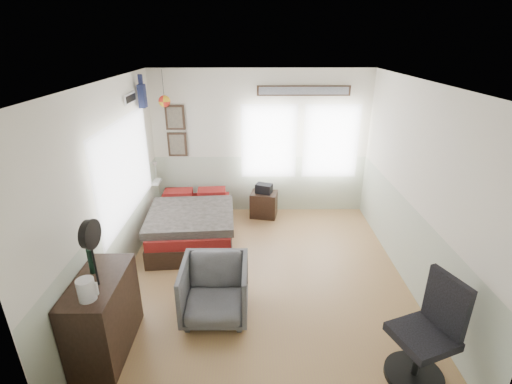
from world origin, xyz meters
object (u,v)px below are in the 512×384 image
nightstand (264,204)px  task_chair (426,340)px  armchair (215,290)px  bed (193,224)px  dresser (104,315)px

nightstand → task_chair: task_chair is taller
armchair → nightstand: size_ratio=1.68×
task_chair → bed: bearing=113.1°
armchair → bed: bearing=106.7°
nightstand → bed: bearing=-133.5°
bed → armchair: (0.56, -1.88, 0.08)m
dresser → nightstand: size_ratio=2.08×
bed → task_chair: bearing=-50.1°
armchair → nightstand: armchair is taller
dresser → nightstand: 3.74m
nightstand → task_chair: (1.49, -3.67, 0.23)m
task_chair → dresser: bearing=152.2°
bed → armchair: armchair is taller
bed → armchair: 1.96m
nightstand → task_chair: size_ratio=0.42×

